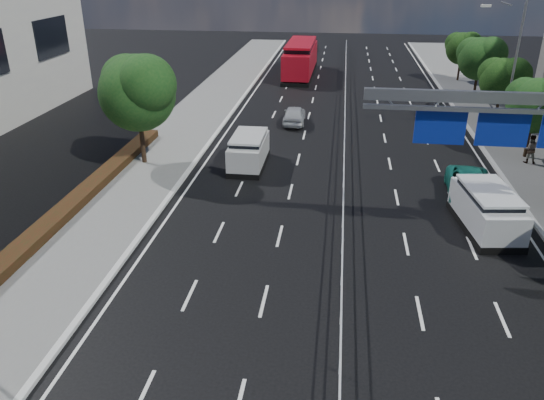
{
  "coord_description": "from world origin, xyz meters",
  "views": [
    {
      "loc": [
        -0.42,
        -10.93,
        11.52
      ],
      "look_at": [
        -2.97,
        8.65,
        2.4
      ],
      "focal_mm": 35.0,
      "sensor_mm": 36.0,
      "label": 1
    }
  ],
  "objects_px": {
    "red_bus": "(301,58)",
    "silver_minivan": "(487,210)",
    "near_car_silver": "(294,115)",
    "near_car_dark": "(305,44)",
    "parked_car_teal": "(470,186)",
    "pedestrian_b": "(530,149)",
    "white_minivan": "(249,151)",
    "overhead_gantry": "(525,124)",
    "parked_car_dark": "(437,115)"
  },
  "relations": [
    {
      "from": "white_minivan",
      "to": "red_bus",
      "type": "xyz_separation_m",
      "value": [
        0.9,
        26.97,
        0.85
      ]
    },
    {
      "from": "red_bus",
      "to": "pedestrian_b",
      "type": "height_order",
      "value": "red_bus"
    },
    {
      "from": "overhead_gantry",
      "to": "pedestrian_b",
      "type": "distance_m",
      "value": 12.53
    },
    {
      "from": "white_minivan",
      "to": "near_car_silver",
      "type": "height_order",
      "value": "white_minivan"
    },
    {
      "from": "silver_minivan",
      "to": "overhead_gantry",
      "type": "bearing_deg",
      "value": -90.15
    },
    {
      "from": "near_car_dark",
      "to": "parked_car_teal",
      "type": "xyz_separation_m",
      "value": [
        12.04,
        -47.46,
        -0.06
      ]
    },
    {
      "from": "silver_minivan",
      "to": "parked_car_dark",
      "type": "distance_m",
      "value": 17.19
    },
    {
      "from": "red_bus",
      "to": "parked_car_teal",
      "type": "distance_m",
      "value": 32.1
    },
    {
      "from": "red_bus",
      "to": "silver_minivan",
      "type": "distance_m",
      "value": 35.42
    },
    {
      "from": "near_car_silver",
      "to": "parked_car_teal",
      "type": "relative_size",
      "value": 0.82
    },
    {
      "from": "silver_minivan",
      "to": "parked_car_teal",
      "type": "bearing_deg",
      "value": 82.58
    },
    {
      "from": "overhead_gantry",
      "to": "red_bus",
      "type": "relative_size",
      "value": 0.88
    },
    {
      "from": "near_car_dark",
      "to": "silver_minivan",
      "type": "distance_m",
      "value": 52.41
    },
    {
      "from": "near_car_dark",
      "to": "parked_car_dark",
      "type": "distance_m",
      "value": 36.03
    },
    {
      "from": "near_car_silver",
      "to": "pedestrian_b",
      "type": "distance_m",
      "value": 16.32
    },
    {
      "from": "overhead_gantry",
      "to": "white_minivan",
      "type": "height_order",
      "value": "overhead_gantry"
    },
    {
      "from": "red_bus",
      "to": "silver_minivan",
      "type": "height_order",
      "value": "red_bus"
    },
    {
      "from": "silver_minivan",
      "to": "parked_car_teal",
      "type": "xyz_separation_m",
      "value": [
        0.0,
        3.54,
        -0.31
      ]
    },
    {
      "from": "red_bus",
      "to": "near_car_silver",
      "type": "bearing_deg",
      "value": -86.01
    },
    {
      "from": "white_minivan",
      "to": "parked_car_teal",
      "type": "distance_m",
      "value": 12.54
    },
    {
      "from": "red_bus",
      "to": "parked_car_teal",
      "type": "relative_size",
      "value": 2.42
    },
    {
      "from": "near_car_silver",
      "to": "silver_minivan",
      "type": "distance_m",
      "value": 18.86
    },
    {
      "from": "silver_minivan",
      "to": "pedestrian_b",
      "type": "relative_size",
      "value": 2.89
    },
    {
      "from": "near_car_silver",
      "to": "silver_minivan",
      "type": "xyz_separation_m",
      "value": [
        10.27,
        -15.81,
        0.31
      ]
    },
    {
      "from": "near_car_silver",
      "to": "silver_minivan",
      "type": "bearing_deg",
      "value": 121.88
    },
    {
      "from": "overhead_gantry",
      "to": "parked_car_teal",
      "type": "relative_size",
      "value": 2.13
    },
    {
      "from": "red_bus",
      "to": "parked_car_teal",
      "type": "bearing_deg",
      "value": -68.66
    },
    {
      "from": "white_minivan",
      "to": "red_bus",
      "type": "bearing_deg",
      "value": 88.08
    },
    {
      "from": "overhead_gantry",
      "to": "parked_car_dark",
      "type": "height_order",
      "value": "overhead_gantry"
    },
    {
      "from": "near_car_silver",
      "to": "parked_car_dark",
      "type": "xyz_separation_m",
      "value": [
        10.64,
        1.37,
        -0.0
      ]
    },
    {
      "from": "parked_car_teal",
      "to": "pedestrian_b",
      "type": "xyz_separation_m",
      "value": [
        4.54,
        5.41,
        0.34
      ]
    },
    {
      "from": "parked_car_dark",
      "to": "red_bus",
      "type": "bearing_deg",
      "value": 126.11
    },
    {
      "from": "near_car_dark",
      "to": "parked_car_teal",
      "type": "distance_m",
      "value": 48.96
    },
    {
      "from": "near_car_dark",
      "to": "silver_minivan",
      "type": "relative_size",
      "value": 0.88
    },
    {
      "from": "parked_car_dark",
      "to": "silver_minivan",
      "type": "bearing_deg",
      "value": -90.51
    },
    {
      "from": "parked_car_dark",
      "to": "near_car_dark",
      "type": "bearing_deg",
      "value": 110.91
    },
    {
      "from": "white_minivan",
      "to": "parked_car_teal",
      "type": "bearing_deg",
      "value": -14.14
    },
    {
      "from": "parked_car_teal",
      "to": "parked_car_dark",
      "type": "height_order",
      "value": "parked_car_dark"
    },
    {
      "from": "overhead_gantry",
      "to": "near_car_silver",
      "type": "distance_m",
      "value": 21.16
    },
    {
      "from": "white_minivan",
      "to": "pedestrian_b",
      "type": "height_order",
      "value": "white_minivan"
    },
    {
      "from": "overhead_gantry",
      "to": "parked_car_teal",
      "type": "distance_m",
      "value": 7.34
    },
    {
      "from": "overhead_gantry",
      "to": "red_bus",
      "type": "bearing_deg",
      "value": 107.97
    },
    {
      "from": "red_bus",
      "to": "near_car_silver",
      "type": "distance_m",
      "value": 17.83
    },
    {
      "from": "red_bus",
      "to": "near_car_dark",
      "type": "height_order",
      "value": "red_bus"
    },
    {
      "from": "red_bus",
      "to": "parked_car_dark",
      "type": "distance_m",
      "value": 20.14
    },
    {
      "from": "near_car_dark",
      "to": "parked_car_dark",
      "type": "relative_size",
      "value": 0.96
    },
    {
      "from": "near_car_dark",
      "to": "overhead_gantry",
      "type": "bearing_deg",
      "value": 103.39
    },
    {
      "from": "parked_car_dark",
      "to": "pedestrian_b",
      "type": "xyz_separation_m",
      "value": [
        4.16,
        -8.23,
        0.34
      ]
    },
    {
      "from": "overhead_gantry",
      "to": "near_car_dark",
      "type": "xyz_separation_m",
      "value": [
        -12.28,
        52.88,
        -4.87
      ]
    },
    {
      "from": "pedestrian_b",
      "to": "parked_car_teal",
      "type": "bearing_deg",
      "value": 56.94
    }
  ]
}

